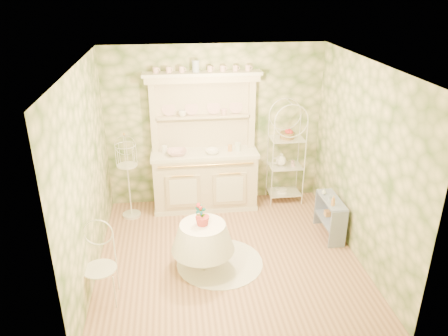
{
  "coord_description": "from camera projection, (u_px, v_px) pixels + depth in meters",
  "views": [
    {
      "loc": [
        -0.69,
        -5.14,
        3.63
      ],
      "look_at": [
        0.0,
        0.5,
        1.15
      ],
      "focal_mm": 35.0,
      "sensor_mm": 36.0,
      "label": 1
    }
  ],
  "objects": [
    {
      "name": "wall_front",
      "position": [
        254.0,
        247.0,
        4.03
      ],
      "size": [
        3.6,
        3.6,
        0.0
      ],
      "primitive_type": "plane",
      "color": "beige",
      "rests_on": "floor"
    },
    {
      "name": "bottle_glass",
      "position": [
        324.0,
        192.0,
        6.62
      ],
      "size": [
        0.08,
        0.08,
        0.09
      ],
      "primitive_type": "imported",
      "rotation": [
        0.0,
        0.0,
        0.12
      ],
      "color": "silver",
      "rests_on": "side_shelf"
    },
    {
      "name": "wall_left",
      "position": [
        86.0,
        176.0,
        5.47
      ],
      "size": [
        3.6,
        3.6,
        0.0
      ],
      "primitive_type": "plane",
      "color": "beige",
      "rests_on": "floor"
    },
    {
      "name": "bowl_floral",
      "position": [
        177.0,
        154.0,
        7.04
      ],
      "size": [
        0.33,
        0.33,
        0.08
      ],
      "primitive_type": "imported",
      "rotation": [
        0.0,
        0.0,
        0.04
      ],
      "color": "white",
      "rests_on": "kitchen_dresser"
    },
    {
      "name": "bowl_white",
      "position": [
        212.0,
        153.0,
        7.08
      ],
      "size": [
        0.23,
        0.23,
        0.07
      ],
      "primitive_type": "imported",
      "rotation": [
        0.0,
        0.0,
        0.02
      ],
      "color": "white",
      "rests_on": "kitchen_dresser"
    },
    {
      "name": "cup_right",
      "position": [
        224.0,
        113.0,
        7.1
      ],
      "size": [
        0.13,
        0.13,
        0.1
      ],
      "primitive_type": "imported",
      "rotation": [
        0.0,
        0.0,
        0.22
      ],
      "color": "white",
      "rests_on": "kitchen_dresser"
    },
    {
      "name": "birdcage_stand",
      "position": [
        128.0,
        175.0,
        6.96
      ],
      "size": [
        0.38,
        0.38,
        1.5
      ],
      "primitive_type": "cube",
      "rotation": [
        0.0,
        0.0,
        0.06
      ],
      "color": "white",
      "rests_on": "floor"
    },
    {
      "name": "floor",
      "position": [
        228.0,
        256.0,
        6.21
      ],
      "size": [
        3.6,
        3.6,
        0.0
      ],
      "primitive_type": "plane",
      "color": "tan",
      "rests_on": "ground"
    },
    {
      "name": "bakers_rack",
      "position": [
        286.0,
        155.0,
        7.45
      ],
      "size": [
        0.53,
        0.38,
        1.71
      ],
      "primitive_type": "cube",
      "rotation": [
        0.0,
        0.0,
        0.0
      ],
      "color": "white",
      "rests_on": "floor"
    },
    {
      "name": "potted_geranium",
      "position": [
        200.0,
        215.0,
        5.57
      ],
      "size": [
        0.16,
        0.14,
        0.27
      ],
      "primitive_type": "imported",
      "rotation": [
        0.0,
        0.0,
        -0.31
      ],
      "color": "#3F7238",
      "rests_on": "round_table"
    },
    {
      "name": "wall_back",
      "position": [
        215.0,
        126.0,
        7.3
      ],
      "size": [
        3.6,
        3.6,
        0.0
      ],
      "primitive_type": "plane",
      "color": "beige",
      "rests_on": "floor"
    },
    {
      "name": "kitchen_dresser",
      "position": [
        204.0,
        144.0,
        7.11
      ],
      "size": [
        1.87,
        0.61,
        2.29
      ],
      "primitive_type": "cube",
      "color": "beige",
      "rests_on": "floor"
    },
    {
      "name": "lace_rug",
      "position": [
        220.0,
        262.0,
        6.06
      ],
      "size": [
        1.55,
        1.55,
        0.01
      ],
      "primitive_type": "cylinder",
      "rotation": [
        0.0,
        0.0,
        0.37
      ],
      "color": "white",
      "rests_on": "floor"
    },
    {
      "name": "bottle_amber",
      "position": [
        333.0,
        201.0,
        6.27
      ],
      "size": [
        0.08,
        0.08,
        0.16
      ],
      "primitive_type": "imported",
      "rotation": [
        0.0,
        0.0,
        0.31
      ],
      "color": "tan",
      "rests_on": "side_shelf"
    },
    {
      "name": "bottle_blue",
      "position": [
        330.0,
        197.0,
        6.44
      ],
      "size": [
        0.05,
        0.05,
        0.1
      ],
      "primitive_type": "imported",
      "rotation": [
        0.0,
        0.0,
        -0.11
      ],
      "color": "#9FB3CA",
      "rests_on": "side_shelf"
    },
    {
      "name": "floor_basket",
      "position": [
        201.0,
        250.0,
        6.14
      ],
      "size": [
        0.44,
        0.44,
        0.24
      ],
      "primitive_type": "cylinder",
      "rotation": [
        0.0,
        0.0,
        0.19
      ],
      "color": "olive",
      "rests_on": "floor"
    },
    {
      "name": "wall_right",
      "position": [
        361.0,
        163.0,
        5.87
      ],
      "size": [
        3.6,
        3.6,
        0.0
      ],
      "primitive_type": "plane",
      "color": "beige",
      "rests_on": "floor"
    },
    {
      "name": "round_table",
      "position": [
        203.0,
        250.0,
        5.78
      ],
      "size": [
        0.7,
        0.7,
        0.65
      ],
      "primitive_type": "cylinder",
      "rotation": [
        0.0,
        0.0,
        -0.19
      ],
      "color": "white",
      "rests_on": "floor"
    },
    {
      "name": "side_shelf",
      "position": [
        330.0,
        219.0,
        6.61
      ],
      "size": [
        0.25,
        0.66,
        0.56
      ],
      "primitive_type": "cube",
      "rotation": [
        0.0,
        0.0,
        0.01
      ],
      "color": "#828FAF",
      "rests_on": "floor"
    },
    {
      "name": "cup_left",
      "position": [
        182.0,
        114.0,
        7.03
      ],
      "size": [
        0.16,
        0.16,
        0.1
      ],
      "primitive_type": "imported",
      "rotation": [
        0.0,
        0.0,
        -0.32
      ],
      "color": "white",
      "rests_on": "kitchen_dresser"
    },
    {
      "name": "ceiling",
      "position": [
        229.0,
        64.0,
        5.13
      ],
      "size": [
        3.6,
        3.6,
        0.0
      ],
      "primitive_type": "plane",
      "color": "white",
      "rests_on": "floor"
    },
    {
      "name": "cafe_chair",
      "position": [
        100.0,
        270.0,
        5.2
      ],
      "size": [
        0.41,
        0.41,
        0.87
      ],
      "primitive_type": "cube",
      "rotation": [
        0.0,
        0.0,
        -0.04
      ],
      "color": "white",
      "rests_on": "floor"
    }
  ]
}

